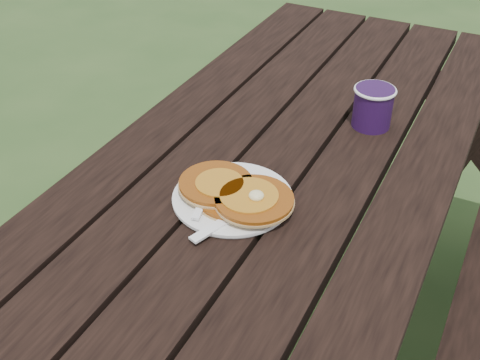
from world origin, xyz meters
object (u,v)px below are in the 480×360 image
at_px(coffee_cup, 373,105).
at_px(picnic_table, 277,273).
at_px(plate, 233,198).
at_px(pancake_stack, 236,193).

bearing_deg(coffee_cup, picnic_table, -126.18).
relative_size(picnic_table, coffee_cup, 18.12).
relative_size(plate, coffee_cup, 2.36).
xyz_separation_m(plate, coffee_cup, (0.16, 0.41, 0.05)).
distance_m(plate, pancake_stack, 0.02).
xyz_separation_m(pancake_stack, coffee_cup, (0.15, 0.42, 0.03)).
xyz_separation_m(picnic_table, plate, (-0.02, -0.21, 0.39)).
height_order(picnic_table, pancake_stack, pancake_stack).
height_order(picnic_table, plate, plate).
xyz_separation_m(picnic_table, pancake_stack, (-0.01, -0.22, 0.41)).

